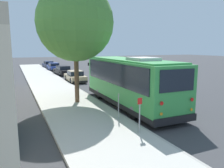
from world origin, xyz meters
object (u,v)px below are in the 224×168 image
object	(u,v)px
parked_sedan_navy	(49,65)
sign_post_far	(119,106)
parked_sedan_blue	(54,67)
fire_hydrant	(77,86)
parked_sedan_black	(63,71)
sign_post_near	(140,115)
street_tree	(75,17)
parked_sedan_tan	(75,77)
shuttle_bus	(129,80)

from	to	relation	value
parked_sedan_navy	sign_post_far	bearing A→B (deg)	173.30
parked_sedan_blue	fire_hydrant	world-z (taller)	parked_sedan_blue
parked_sedan_black	sign_post_near	distance (m)	23.26
sign_post_far	parked_sedan_blue	bearing A→B (deg)	-3.09
parked_sedan_blue	street_tree	xyz separation A→B (m)	(-23.34, 2.48, 5.23)
parked_sedan_tan	sign_post_far	bearing A→B (deg)	174.72
parked_sedan_blue	sign_post_near	distance (m)	30.07
parked_sedan_navy	street_tree	size ratio (longest dim) A/B	0.50
shuttle_bus	sign_post_near	world-z (taller)	shuttle_bus
parked_sedan_black	fire_hydrant	size ratio (longest dim) A/B	5.67
parked_sedan_black	parked_sedan_blue	xyz separation A→B (m)	(6.83, 0.11, -0.01)
sign_post_far	fire_hydrant	size ratio (longest dim) A/B	1.68
street_tree	parked_sedan_black	bearing A→B (deg)	-8.91
parked_sedan_navy	fire_hydrant	xyz separation A→B (m)	(-25.05, 1.36, -0.03)
fire_hydrant	sign_post_near	bearing A→B (deg)	179.31
parked_sedan_tan	sign_post_far	world-z (taller)	sign_post_far
sign_post_near	parked_sedan_blue	bearing A→B (deg)	-2.88
street_tree	fire_hydrant	world-z (taller)	street_tree
shuttle_bus	parked_sedan_black	bearing A→B (deg)	2.10
shuttle_bus	parked_sedan_blue	world-z (taller)	shuttle_bus
shuttle_bus	street_tree	size ratio (longest dim) A/B	1.11
parked_sedan_tan	parked_sedan_blue	xyz separation A→B (m)	(13.68, 0.03, 0.00)
parked_sedan_black	street_tree	distance (m)	17.51
parked_sedan_black	sign_post_far	size ratio (longest dim) A/B	3.37
parked_sedan_black	sign_post_near	size ratio (longest dim) A/B	2.92
parked_sedan_tan	sign_post_near	world-z (taller)	sign_post_near
parked_sedan_tan	parked_sedan_black	distance (m)	6.85
parked_sedan_blue	sign_post_near	xyz separation A→B (m)	(-30.03, 1.51, 0.37)
parked_sedan_navy	fire_hydrant	bearing A→B (deg)	172.74
fire_hydrant	shuttle_bus	bearing A→B (deg)	-161.41
parked_sedan_blue	street_tree	distance (m)	24.05
fire_hydrant	parked_sedan_tan	bearing A→B (deg)	-13.45
shuttle_bus	parked_sedan_black	distance (m)	18.57
sign_post_near	shuttle_bus	bearing A→B (deg)	-23.90
parked_sedan_black	fire_hydrant	distance (m)	12.84
shuttle_bus	parked_sedan_navy	xyz separation A→B (m)	(30.83, 0.59, -1.19)
parked_sedan_navy	shuttle_bus	bearing A→B (deg)	176.93
parked_sedan_black	parked_sedan_blue	size ratio (longest dim) A/B	1.07
parked_sedan_navy	fire_hydrant	distance (m)	25.09
sign_post_near	fire_hydrant	world-z (taller)	sign_post_near
sign_post_near	sign_post_far	size ratio (longest dim) A/B	1.16
parked_sedan_blue	sign_post_far	bearing A→B (deg)	174.43
shuttle_bus	parked_sedan_black	xyz separation A→B (m)	(18.53, 0.45, -1.16)
sign_post_near	parked_sedan_tan	bearing A→B (deg)	-5.37
shuttle_bus	parked_sedan_tan	distance (m)	11.75
parked_sedan_blue	parked_sedan_tan	bearing A→B (deg)	177.64
parked_sedan_tan	parked_sedan_blue	world-z (taller)	parked_sedan_blue
parked_sedan_blue	street_tree	bearing A→B (deg)	171.45
shuttle_bus	sign_post_near	bearing A→B (deg)	156.80
shuttle_bus	parked_sedan_navy	bearing A→B (deg)	1.79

